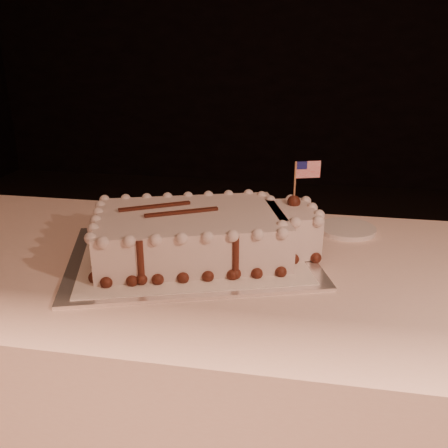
% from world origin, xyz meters
% --- Properties ---
extents(banquet_table, '(2.40, 0.80, 0.75)m').
position_xyz_m(banquet_table, '(0.00, 0.60, 0.38)').
color(banquet_table, '#FFD7C5').
rests_on(banquet_table, ground).
extents(cake_board, '(0.68, 0.59, 0.01)m').
position_xyz_m(cake_board, '(-0.36, 0.62, 0.75)').
color(cake_board, white).
rests_on(cake_board, banquet_table).
extents(doily, '(0.61, 0.53, 0.00)m').
position_xyz_m(doily, '(-0.36, 0.62, 0.76)').
color(doily, white).
rests_on(doily, cake_board).
extents(sheet_cake, '(0.57, 0.42, 0.22)m').
position_xyz_m(sheet_cake, '(-0.33, 0.63, 0.81)').
color(sheet_cake, silver).
rests_on(sheet_cake, doily).
extents(side_plate, '(0.16, 0.16, 0.01)m').
position_xyz_m(side_plate, '(0.02, 0.87, 0.76)').
color(side_plate, white).
rests_on(side_plate, banquet_table).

